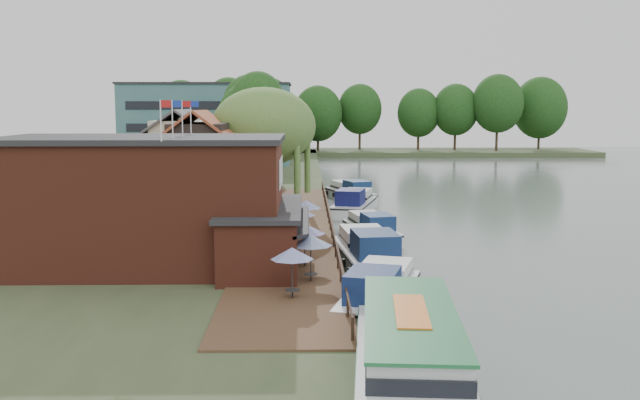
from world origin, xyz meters
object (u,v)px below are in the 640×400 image
object	(u,v)px
cruiser_1	(368,247)
cruiser_3	(354,200)
hotel_block	(208,123)
umbrella_1	(311,258)
pub	(180,202)
tour_boat	(411,358)
willow	(264,151)
umbrella_3	(299,225)
cruiser_4	(350,190)
swan	(373,362)
umbrella_4	(306,217)
cruiser_0	(380,287)
cottage_c	(238,151)
umbrella_0	(292,273)
cottage_a	(201,167)
cottage_b	(184,158)
umbrella_2	(305,245)
cruiser_2	(371,225)

from	to	relation	value
cruiser_1	cruiser_3	size ratio (longest dim) A/B	1.07
hotel_block	umbrella_1	distance (m)	76.47
pub	tour_boat	xyz separation A→B (m)	(10.48, -16.04, -3.15)
willow	umbrella_3	size ratio (longest dim) A/B	4.39
cruiser_4	swan	xyz separation A→B (m)	(-2.13, -48.06, -0.91)
hotel_block	umbrella_4	bearing A→B (deg)	-76.35
umbrella_4	cruiser_4	world-z (taller)	umbrella_4
cruiser_0	cottage_c	bearing A→B (deg)	120.85
umbrella_1	umbrella_3	distance (m)	9.89
umbrella_0	cruiser_3	xyz separation A→B (m)	(5.10, 32.93, -1.06)
swan	cottage_a	bearing A→B (deg)	110.59
umbrella_3	swan	world-z (taller)	umbrella_3
cottage_a	umbrella_0	bearing A→B (deg)	-71.58
cottage_b	cruiser_3	size ratio (longest dim) A/B	0.95
umbrella_2	umbrella_4	world-z (taller)	same
cottage_c	willow	distance (m)	14.46
cottage_b	cruiser_4	distance (m)	19.07
cottage_c	tour_boat	bearing A→B (deg)	-78.17
hotel_block	willow	xyz separation A→B (m)	(11.50, -51.00, -0.94)
cottage_b	swan	world-z (taller)	cottage_b
willow	tour_boat	world-z (taller)	willow
umbrella_3	umbrella_4	distance (m)	3.24
umbrella_2	tour_boat	bearing A→B (deg)	-77.01
hotel_block	willow	distance (m)	52.29
willow	cruiser_3	distance (m)	11.09
cruiser_2	umbrella_0	bearing A→B (deg)	-116.18
umbrella_4	cruiser_0	bearing A→B (deg)	-76.55
umbrella_0	cruiser_4	size ratio (longest dim) A/B	0.25
cruiser_3	umbrella_1	bearing A→B (deg)	-83.75
umbrella_2	willow	bearing A→B (deg)	99.40
cottage_b	cruiser_3	distance (m)	15.96
cottage_c	cruiser_0	xyz separation A→B (m)	(10.52, -39.47, -4.03)
pub	umbrella_1	bearing A→B (deg)	-27.76
cottage_b	umbrella_4	size ratio (longest dim) A/B	4.04
cottage_c	cruiser_1	world-z (taller)	cottage_c
umbrella_3	cruiser_1	xyz separation A→B (m)	(4.25, -2.47, -0.97)
cruiser_0	umbrella_1	bearing A→B (deg)	169.11
willow	cruiser_3	xyz separation A→B (m)	(7.92, 5.96, -4.98)
hotel_block	cottage_a	xyz separation A→B (m)	(7.00, -56.00, -1.90)
umbrella_2	umbrella_3	size ratio (longest dim) A/B	1.00
hotel_block	tour_boat	size ratio (longest dim) A/B	1.85
cruiser_1	cruiser_3	bearing A→B (deg)	82.35
cottage_b	cruiser_3	bearing A→B (deg)	3.58
umbrella_1	cruiser_3	size ratio (longest dim) A/B	0.24
hotel_block	umbrella_4	xyz separation A→B (m)	(14.99, -61.72, -4.86)
umbrella_1	cruiser_2	bearing A→B (deg)	74.76
hotel_block	cruiser_1	size ratio (longest dim) A/B	2.36
cottage_b	willow	distance (m)	9.07
cruiser_3	cottage_b	bearing A→B (deg)	-162.09
cruiser_0	cruiser_3	bearing A→B (deg)	104.30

